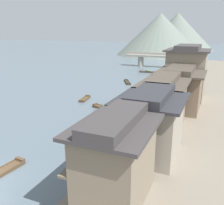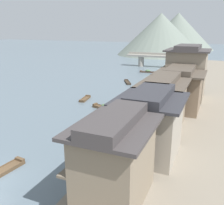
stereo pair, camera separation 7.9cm
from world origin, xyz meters
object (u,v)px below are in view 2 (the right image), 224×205
object	(u,v)px
boat_moored_third	(85,99)
boat_midriver_drifting	(80,161)
boat_moored_far	(174,76)
boat_moored_second	(148,72)
boat_moored_nearest	(128,82)
mooring_post_dock_near	(114,144)
house_waterfront_second	(149,124)
mooring_post_dock_far	(156,99)
boat_midriver_upstream	(105,107)
house_waterfront_tall	(162,103)
house_waterfront_nearest	(115,158)
stone_bridge	(163,58)
house_waterfront_far	(186,72)
house_waterfront_narrow	(179,89)
mooring_post_dock_mid	(145,110)

from	to	relation	value
boat_moored_third	boat_midriver_drifting	size ratio (longest dim) A/B	0.99
boat_moored_third	boat_moored_far	bearing A→B (deg)	68.69
boat_moored_second	boat_moored_third	xyz separation A→B (m)	(-2.85, -31.37, -0.15)
boat_moored_nearest	mooring_post_dock_near	distance (m)	34.19
house_waterfront_second	boat_moored_third	bearing A→B (deg)	134.46
boat_moored_third	mooring_post_dock_far	bearing A→B (deg)	5.73
boat_moored_second	boat_moored_third	distance (m)	31.50
boat_moored_nearest	boat_midriver_upstream	world-z (taller)	boat_midriver_upstream
boat_midriver_drifting	mooring_post_dock_near	xyz separation A→B (m)	(2.26, 2.87, 0.94)
house_waterfront_tall	mooring_post_dock_near	size ratio (longest dim) A/B	9.98
boat_moored_third	mooring_post_dock_far	distance (m)	12.52
boat_moored_second	house_waterfront_nearest	bearing A→B (deg)	-77.07
house_waterfront_tall	mooring_post_dock_far	bearing A→B (deg)	106.67
boat_moored_far	boat_moored_third	bearing A→B (deg)	-111.31
boat_moored_far	stone_bridge	size ratio (longest dim) A/B	0.22
house_waterfront_second	mooring_post_dock_near	xyz separation A→B (m)	(-3.45, -0.14, -2.61)
boat_moored_third	house_waterfront_far	xyz separation A→B (m)	(16.30, 5.25, 5.00)
boat_midriver_upstream	boat_moored_third	bearing A→B (deg)	148.56
boat_midriver_drifting	house_waterfront_narrow	xyz separation A→B (m)	(6.10, 17.60, 3.54)
boat_midriver_drifting	house_waterfront_far	bearing A→B (deg)	75.88
boat_moored_second	mooring_post_dock_near	distance (m)	48.63
boat_moored_third	mooring_post_dock_mid	bearing A→B (deg)	-22.99
house_waterfront_narrow	house_waterfront_far	xyz separation A→B (m)	(0.04, 6.82, 1.30)
boat_moored_far	house_waterfront_tall	world-z (taller)	house_waterfront_tall
boat_moored_second	stone_bridge	bearing A→B (deg)	81.03
boat_moored_nearest	house_waterfront_nearest	distance (m)	41.80
boat_moored_nearest	house_waterfront_far	bearing A→B (deg)	-37.95
boat_moored_far	boat_midriver_upstream	xyz separation A→B (m)	(-5.23, -30.83, 0.04)
house_waterfront_nearest	mooring_post_dock_near	xyz separation A→B (m)	(-2.96, 6.89, -2.61)
mooring_post_dock_near	house_waterfront_tall	bearing A→B (deg)	66.12
mooring_post_dock_near	mooring_post_dock_mid	world-z (taller)	mooring_post_dock_mid
boat_moored_third	mooring_post_dock_mid	xyz separation A→B (m)	(12.41, -5.27, 1.16)
boat_midriver_drifting	house_waterfront_nearest	size ratio (longest dim) A/B	0.57
boat_moored_far	house_waterfront_second	distance (m)	44.09
house_waterfront_nearest	house_waterfront_narrow	xyz separation A→B (m)	(0.89, 21.62, -0.01)
house_waterfront_second	mooring_post_dock_near	size ratio (longest dim) A/B	8.61
stone_bridge	boat_moored_far	bearing A→B (deg)	-67.33
boat_moored_nearest	boat_moored_far	size ratio (longest dim) A/B	0.89
mooring_post_dock_mid	stone_bridge	bearing A→B (deg)	99.39
mooring_post_dock_near	house_waterfront_far	bearing A→B (deg)	79.78
boat_moored_third	house_waterfront_second	bearing A→B (deg)	-45.54
mooring_post_dock_near	stone_bridge	distance (m)	59.06
house_waterfront_nearest	boat_midriver_upstream	bearing A→B (deg)	116.49
mooring_post_dock_mid	stone_bridge	world-z (taller)	stone_bridge
stone_bridge	house_waterfront_tall	bearing A→B (deg)	-77.94
mooring_post_dock_near	mooring_post_dock_far	size ratio (longest dim) A/B	1.11
mooring_post_dock_mid	boat_midriver_upstream	bearing A→B (deg)	164.58
boat_moored_nearest	house_waterfront_nearest	size ratio (longest dim) A/B	0.71
mooring_post_dock_mid	stone_bridge	xyz separation A→B (m)	(-7.85, 47.48, 1.59)
boat_moored_nearest	house_waterfront_far	xyz separation A→B (m)	(14.16, -11.04, 5.02)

